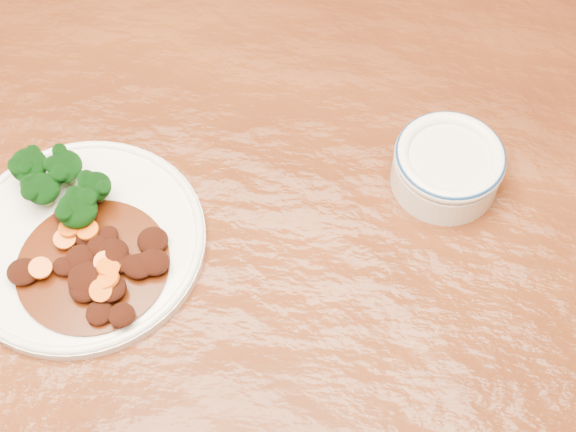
# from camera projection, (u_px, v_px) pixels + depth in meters

# --- Properties ---
(dining_table) EXTENTS (1.58, 1.04, 0.75)m
(dining_table) POSITION_uv_depth(u_px,v_px,m) (184.00, 286.00, 0.88)
(dining_table) COLOR #602A11
(dining_table) RESTS_ON ground
(dinner_plate) EXTENTS (0.25, 0.25, 0.02)m
(dinner_plate) POSITION_uv_depth(u_px,v_px,m) (82.00, 241.00, 0.81)
(dinner_plate) COLOR white
(dinner_plate) RESTS_ON dining_table
(broccoli_florets) EXTENTS (0.11, 0.09, 0.04)m
(broccoli_florets) POSITION_uv_depth(u_px,v_px,m) (60.00, 184.00, 0.81)
(broccoli_florets) COLOR #7B994F
(broccoli_florets) RESTS_ON dinner_plate
(mince_stew) EXTENTS (0.15, 0.15, 0.03)m
(mince_stew) POSITION_uv_depth(u_px,v_px,m) (97.00, 263.00, 0.78)
(mince_stew) COLOR #401506
(mince_stew) RESTS_ON dinner_plate
(dip_bowl) EXTENTS (0.11, 0.11, 0.05)m
(dip_bowl) POSITION_uv_depth(u_px,v_px,m) (447.00, 166.00, 0.83)
(dip_bowl) COLOR silver
(dip_bowl) RESTS_ON dining_table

